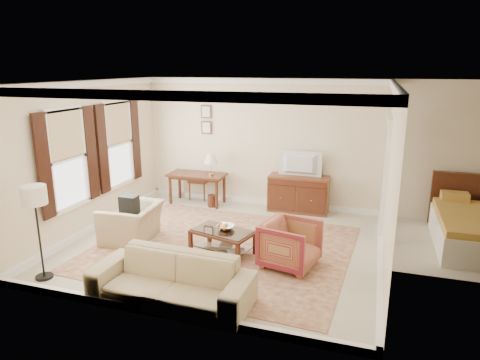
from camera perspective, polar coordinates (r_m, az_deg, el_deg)
The scene contains 20 objects.
room_shell at distance 7.30m, azimuth -2.24°, elevation 9.61°, with size 5.51×5.01×2.91m.
window_front at distance 8.18m, azimuth -22.03°, elevation 2.58°, with size 0.12×1.56×1.80m, color #CCB284, non-canonical shape.
window_rear at distance 9.44m, azimuth -15.91°, elevation 4.63°, with size 0.12×1.56×1.80m, color #CCB284, non-canonical shape.
doorway at distance 8.59m, azimuth 18.72°, elevation 0.17°, with size 0.10×1.12×2.25m, color white, non-canonical shape.
rug at distance 7.74m, azimuth -2.38°, elevation -9.01°, with size 4.39×3.76×0.01m, color maroon.
writing_desk at distance 10.04m, azimuth -5.75°, elevation 0.23°, with size 1.32×0.66×0.72m.
desk_chair at distance 10.41m, azimuth -5.40°, elevation 0.29°, with size 0.45×0.45×1.05m, color brown, non-canonical shape.
desk_lamp at distance 9.83m, azimuth -3.89°, elevation 2.11°, with size 0.32×0.32×0.50m, color silver, non-canonical shape.
framed_prints at distance 10.12m, azimuth -4.52°, elevation 8.05°, with size 0.25×0.04×0.68m, color #482114, non-canonical shape.
sideboard at distance 9.58m, azimuth 7.81°, elevation -1.84°, with size 1.32×0.51×0.81m, color brown.
tv at distance 9.35m, azimuth 7.97°, elevation 3.14°, with size 0.90×0.52×0.12m, color black.
coffee_table at distance 7.40m, azimuth -2.33°, elevation -7.44°, with size 1.15×0.85×0.44m.
fruit_bowl at distance 7.38m, azimuth -1.93°, elevation -6.18°, with size 0.42×0.42×0.10m, color silver.
book_a at distance 7.53m, azimuth -2.56°, elevation -8.36°, with size 0.28×0.04×0.38m, color brown.
book_b at distance 7.31m, azimuth -0.67°, elevation -9.13°, with size 0.28×0.03×0.38m, color brown.
striped_armchair at distance 6.96m, azimuth 6.73°, elevation -8.23°, with size 0.82×0.77×0.84m, color maroon.
club_armchair at distance 8.17m, azimuth -14.28°, elevation -4.75°, with size 1.05×0.68×0.92m, color tan.
backpack at distance 8.08m, azimuth -14.55°, elevation -3.14°, with size 0.32×0.22×0.40m, color black.
sofa at distance 6.01m, azimuth -9.22°, elevation -12.09°, with size 2.23×0.65×0.87m, color tan.
floor_lamp at distance 6.95m, azimuth -25.69°, elevation -2.68°, with size 0.36×0.36×1.47m.
Camera 1 is at (2.48, -6.83, 3.15)m, focal length 32.00 mm.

